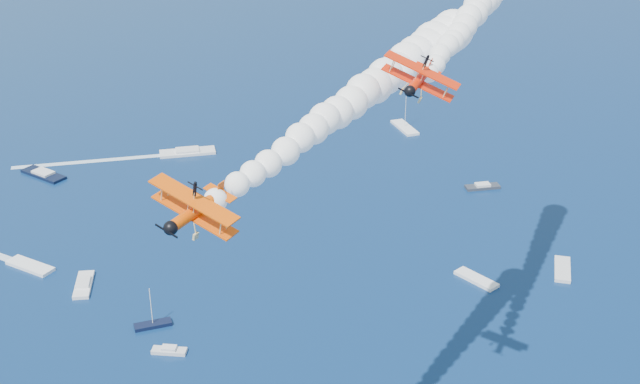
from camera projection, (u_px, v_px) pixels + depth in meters
biplane_lead at (419, 80)px, 93.63m from camera, size 11.99×12.73×8.40m
biplane_trail at (197, 210)px, 75.53m from camera, size 11.26×12.50×7.89m
smoke_trail_lead at (480, 4)px, 115.61m from camera, size 57.28×54.41×9.83m
smoke_trail_trail at (356, 98)px, 95.54m from camera, size 56.94×45.88×9.83m
spectator_boats at (132, 239)px, 185.99m from camera, size 210.04×147.95×0.70m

